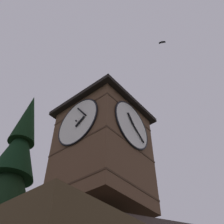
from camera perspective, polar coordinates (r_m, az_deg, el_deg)
The scene contains 3 objects.
clock_tower at distance 15.28m, azimuth -2.02°, elevation -7.37°, with size 4.88×4.88×9.13m.
flying_bird_high at distance 23.32m, azimuth 10.86°, elevation 14.70°, with size 0.38×0.57×0.13m.
flying_bird_low at distance 21.71m, azimuth -2.85°, elevation 2.60°, with size 0.72×0.32×0.14m.
Camera 1 is at (8.38, 5.24, 2.21)m, focal length 41.95 mm.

